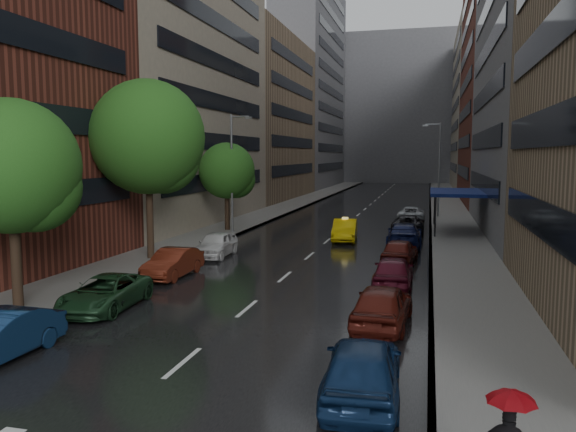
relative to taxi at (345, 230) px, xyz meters
name	(u,v)px	position (x,y,z in m)	size (l,w,h in m)	color
ground	(108,426)	(-1.19, -28.52, -0.76)	(220.00, 220.00, 0.00)	gray
road	(363,211)	(-1.19, 21.48, -0.76)	(14.00, 140.00, 0.01)	black
sidewalk_left	(283,208)	(-10.19, 21.48, -0.69)	(4.00, 140.00, 0.15)	gray
sidewalk_right	(449,212)	(7.81, 21.48, -0.69)	(4.00, 140.00, 0.15)	gray
buildings_left	(254,76)	(-16.19, 30.27, 15.22)	(8.00, 108.00, 38.00)	maroon
buildings_right	(508,73)	(13.81, 28.18, 14.27)	(8.05, 109.10, 36.00)	#937A5B
building_far	(399,110)	(-1.19, 89.48, 15.24)	(40.00, 14.00, 32.00)	slate
tree_near	(11,167)	(-9.79, -20.98, 4.88)	(5.18, 5.18, 8.25)	#382619
tree_mid	(148,137)	(-9.79, -10.15, 6.30)	(6.47, 6.47, 10.32)	#382619
tree_far	(227,171)	(-9.79, 2.56, 4.05)	(4.42, 4.42, 7.05)	#382619
taxi	(345,230)	(0.00, 0.00, 0.00)	(1.62, 4.64, 1.53)	yellow
parked_cars_left	(145,275)	(-6.59, -16.72, -0.06)	(2.49, 22.03, 1.50)	#10284B
parked_cars_right	(401,245)	(4.21, -5.79, -0.01)	(2.41, 43.27, 1.61)	#10254B
street_lamp_left	(233,170)	(-8.91, 1.48, 4.12)	(1.74, 0.22, 9.00)	gray
street_lamp_right	(438,167)	(6.53, 16.48, 4.12)	(1.74, 0.22, 9.00)	gray
awning	(456,193)	(7.79, 6.48, 2.37)	(4.00, 8.00, 3.12)	navy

